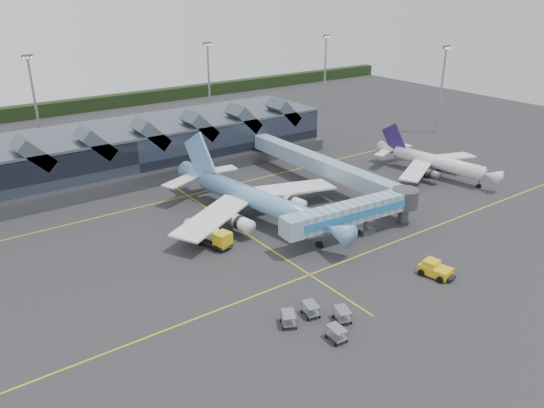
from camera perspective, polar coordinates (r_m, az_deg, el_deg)
ground at (r=78.97m, az=0.37°, el=-5.23°), size 260.00×260.00×0.00m
taxi_stripes at (r=86.39m, az=-3.54°, el=-2.69°), size 120.00×60.00×0.01m
tree_line_far at (r=174.88m, az=-21.68°, el=9.61°), size 260.00×4.00×4.00m
terminal at (r=114.39m, az=-15.93°, el=5.53°), size 90.00×22.25×12.52m
light_masts at (r=136.58m, az=-8.23°, el=12.16°), size 132.40×42.56×22.45m
main_airliner at (r=88.43m, az=-1.96°, el=0.61°), size 34.09×39.58×12.73m
regional_jet at (r=114.36m, az=16.98°, el=4.42°), size 25.14×27.64×9.49m
jet_bridge at (r=83.71m, az=9.63°, el=-0.69°), size 25.62×5.75×6.01m
fuel_truck at (r=81.63m, az=-7.11°, el=-3.07°), size 4.49×9.28×3.10m
pushback_tug at (r=76.06m, az=17.14°, el=-6.73°), size 3.64×5.02×2.07m
baggage_carts at (r=63.31m, az=5.12°, el=-12.17°), size 8.03×7.96×1.63m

